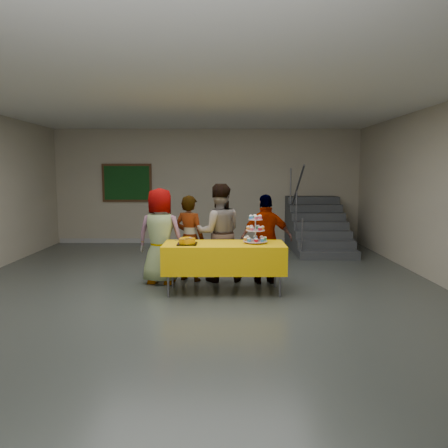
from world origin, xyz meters
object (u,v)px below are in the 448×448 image
Objects in this scene: bake_table at (224,257)px; schoolchild_d at (266,239)px; bear_cake at (187,241)px; schoolchild_b at (189,238)px; staircase at (316,229)px; noticeboard at (127,183)px; schoolchild_a at (160,236)px; cupcake_stand at (255,232)px; schoolchild_c at (219,233)px.

schoolchild_d reaches higher than bake_table.
bear_cake is 0.24× the size of schoolchild_d.
schoolchild_b is 0.62× the size of staircase.
bear_cake reaches higher than bake_table.
bear_cake is 5.36m from noticeboard.
noticeboard reaches higher than schoolchild_d.
staircase is 1.85× the size of noticeboard.
schoolchild_a is 1.24× the size of noticeboard.
cupcake_stand is 0.58m from schoolchild_d.
schoolchild_b is at bearing -64.49° from noticeboard.
schoolchild_b reaches higher than bear_cake.
staircase is at bearing 60.24° from bake_table.
schoolchild_b is at bearing -131.48° from staircase.
schoolchild_c is 0.82m from schoolchild_d.
schoolchild_a reaches higher than bear_cake.
cupcake_stand reaches higher than bake_table.
noticeboard reaches higher than staircase.
noticeboard is at bearing 122.37° from cupcake_stand.
bake_table is 4.22× the size of cupcake_stand.
bake_table is at bearing 163.21° from schoolchild_a.
schoolchild_c is at bearing -59.13° from noticeboard.
noticeboard is (-1.95, 4.08, 0.86)m from schoolchild_b.
cupcake_stand is (0.49, 0.04, 0.39)m from bake_table.
schoolchild_b reaches higher than cupcake_stand.
schoolchild_d is (0.71, 0.54, 0.20)m from bake_table.
staircase is (2.37, 3.27, -0.35)m from schoolchild_c.
cupcake_stand reaches higher than bear_cake.
schoolchild_d is (1.28, 0.64, -0.08)m from bear_cake.
schoolchild_a is (-0.50, 0.64, -0.02)m from bear_cake.
cupcake_stand is 1.30m from schoolchild_b.
bake_table is 0.62m from cupcake_stand.
bear_cake is at bearing 20.86° from schoolchild_d.
bear_cake is at bearing -68.09° from noticeboard.
staircase reaches higher than schoolchild_b.
bear_cake is 0.22× the size of schoolchild_a.
schoolchild_c reaches higher than bake_table.
schoolchild_b is (-0.59, 0.74, 0.18)m from bake_table.
schoolchild_b is (-1.08, 0.70, -0.20)m from cupcake_stand.
bear_cake is at bearing 138.42° from schoolchild_a.
cupcake_stand is 4.36m from staircase.
schoolchild_c is (-0.58, 0.68, -0.10)m from cupcake_stand.
schoolchild_d is (1.30, -0.20, 0.01)m from schoolchild_b.
schoolchild_d is at bearing -52.78° from noticeboard.
schoolchild_c is 1.29× the size of noticeboard.
schoolchild_c reaches higher than schoolchild_a.
schoolchild_c reaches higher than bear_cake.
bake_table is 1.25× the size of schoolchild_d.
noticeboard is (-3.25, 4.28, 0.85)m from schoolchild_d.
noticeboard is (-3.03, 4.78, 0.66)m from cupcake_stand.
schoolchild_c is (0.51, -0.02, 0.10)m from schoolchild_b.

